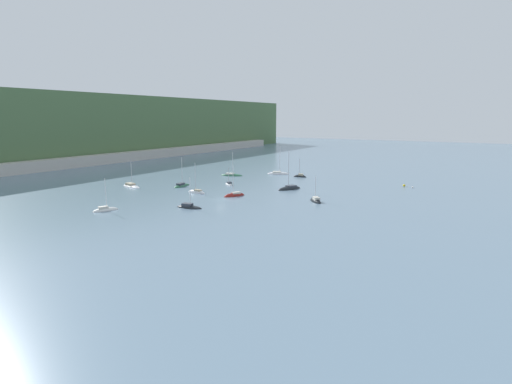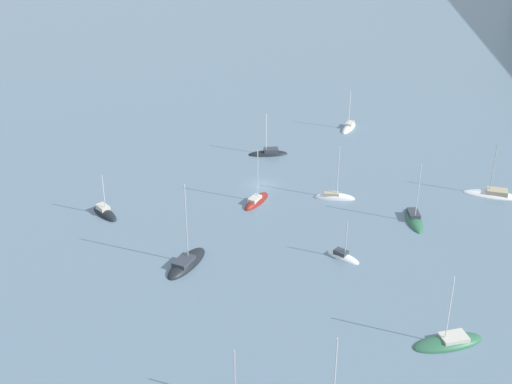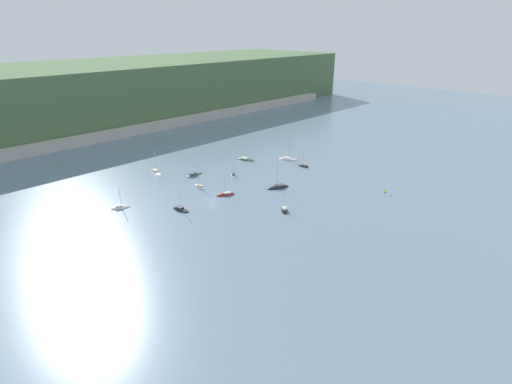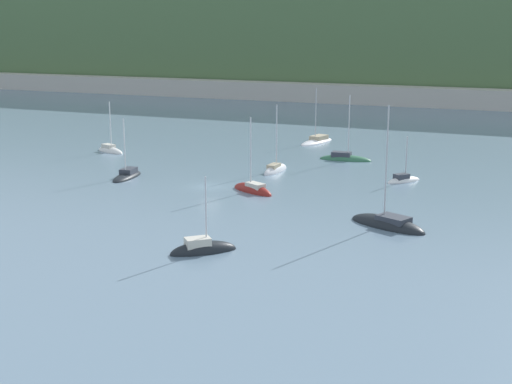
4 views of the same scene
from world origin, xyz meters
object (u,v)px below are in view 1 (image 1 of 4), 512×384
Objects in this scene: sailboat_0 at (229,184)px; sailboat_10 at (289,189)px; sailboat_6 at (278,174)px; sailboat_1 at (234,196)px; sailboat_8 at (300,177)px; sailboat_11 at (316,201)px; sailboat_4 at (232,175)px; mooring_buoy_0 at (413,187)px; sailboat_9 at (105,210)px; sailboat_7 at (189,207)px; sailboat_3 at (197,193)px; mooring_buoy_1 at (404,185)px; sailboat_5 at (131,186)px; sailboat_2 at (182,186)px.

sailboat_10 is (2.68, -20.29, -0.02)m from sailboat_0.
sailboat_1 is at bearing -102.12° from sailboat_6.
sailboat_8 reaches higher than sailboat_11.
sailboat_8 is at bearing -153.20° from sailboat_1.
sailboat_10 is (-26.70, -18.05, 0.00)m from sailboat_6.
sailboat_0 is at bearing -75.54° from sailboat_4.
mooring_buoy_0 is (24.05, -51.48, 0.15)m from sailboat_0.
sailboat_4 reaches higher than sailboat_11.
sailboat_9 reaches higher than sailboat_8.
sailboat_7 is 59.25m from sailboat_8.
sailboat_3 is at bearing -54.03° from sailboat_1.
sailboat_11 is at bearing 70.73° from sailboat_10.
sailboat_6 is (12.64, -12.82, 0.01)m from sailboat_4.
sailboat_4 reaches higher than sailboat_1.
sailboat_7 is 68.69m from mooring_buoy_1.
sailboat_0 is 0.83× the size of sailboat_11.
sailboat_5 is (-35.59, 13.24, 0.05)m from sailboat_4.
mooring_buoy_0 is (42.90, -75.30, 0.13)m from sailboat_5.
sailboat_5 is 1.12× the size of sailboat_9.
sailboat_6 is (44.04, 9.92, -0.01)m from sailboat_1.
sailboat_10 is (21.53, -44.11, -0.04)m from sailboat_5.
sailboat_7 is at bearing -8.41° from sailboat_5.
sailboat_2 is 1.06× the size of sailboat_5.
sailboat_10 reaches higher than sailboat_9.
sailboat_6 is 15.09× the size of mooring_buoy_1.
mooring_buoy_1 is at bearing 65.94° from mooring_buoy_0.
sailboat_5 is (-2.33, 24.23, 0.03)m from sailboat_3.
sailboat_3 is 1.28× the size of sailboat_8.
sailboat_9 is 87.90m from mooring_buoy_0.
sailboat_8 is (43.61, -11.87, 0.03)m from sailboat_3.
sailboat_3 is 0.77× the size of sailboat_10.
sailboat_5 is (-18.85, 23.82, 0.02)m from sailboat_0.
mooring_buoy_1 is (41.79, -48.35, 0.29)m from sailboat_3.
sailboat_3 reaches higher than sailboat_0.
sailboat_10 is at bearing 66.77° from sailboat_7.
sailboat_2 is 1.24× the size of sailboat_7.
sailboat_10 is (19.20, -19.88, -0.00)m from sailboat_3.
sailboat_8 reaches higher than mooring_buoy_0.
sailboat_1 is 0.98× the size of sailboat_4.
sailboat_4 is at bearing 98.18° from mooring_buoy_1.
sailboat_9 is at bearing -39.20° from sailboat_5.
sailboat_4 is at bearing 82.05° from sailboat_5.
sailboat_9 is 10.92× the size of mooring_buoy_1.
sailboat_2 reaches higher than sailboat_8.
sailboat_6 is at bearing -122.88° from sailboat_10.
sailboat_4 is 1.20× the size of sailboat_7.
sailboat_10 is (34.82, -9.25, -0.03)m from sailboat_7.
sailboat_0 is at bearing -50.55° from sailboat_2.
sailboat_9 reaches higher than mooring_buoy_1.
sailboat_3 is at bearing 58.23° from sailboat_11.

